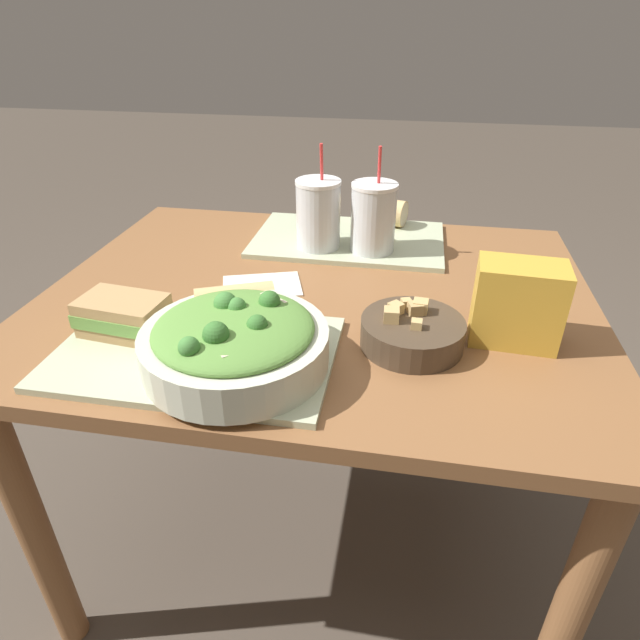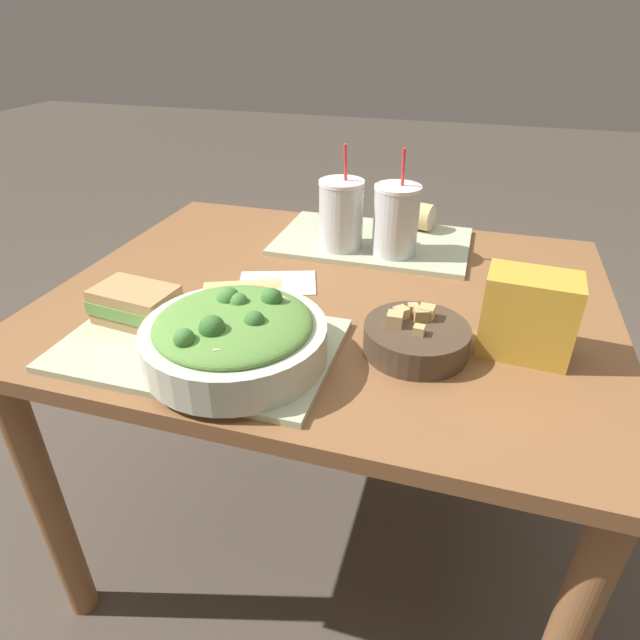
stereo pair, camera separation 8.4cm
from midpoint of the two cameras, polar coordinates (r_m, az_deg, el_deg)
ground_plane at (r=1.56m, az=2.58°, el=-21.04°), size 12.00×12.00×0.00m
dining_table at (r=1.15m, az=3.27°, el=-1.69°), size 1.10×0.88×0.72m
tray_near at (r=0.92m, az=-10.12°, el=-2.69°), size 0.46×0.29×0.01m
tray_far at (r=1.33m, az=7.45°, el=8.29°), size 0.46×0.29×0.01m
salad_bowl at (r=0.84m, az=-6.29°, el=-1.71°), size 0.29×0.29×0.11m
soup_bowl at (r=0.91m, az=12.83°, el=-1.88°), size 0.18×0.18×0.07m
sandwich_near at (r=0.99m, az=-16.75°, el=1.53°), size 0.16×0.11×0.06m
baguette_near at (r=0.97m, az=-5.50°, el=2.22°), size 0.15×0.12×0.07m
baguette_far at (r=1.41m, az=11.82°, el=10.87°), size 0.11×0.09×0.07m
drink_cup_dark at (r=1.25m, az=4.23°, el=10.90°), size 0.10×0.10×0.24m
drink_cup_red at (r=1.23m, az=10.05°, el=10.19°), size 0.10×0.10×0.24m
chip_bag at (r=0.94m, az=23.73°, el=0.38°), size 0.15×0.10×0.14m
napkin_folded at (r=1.12m, az=-2.36°, el=3.98°), size 0.19×0.16×0.00m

